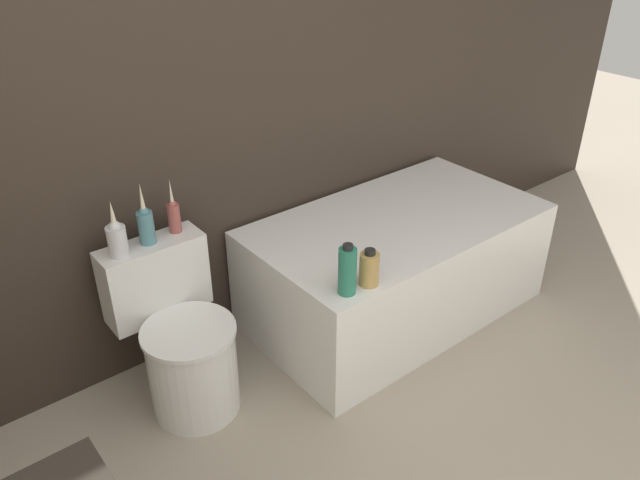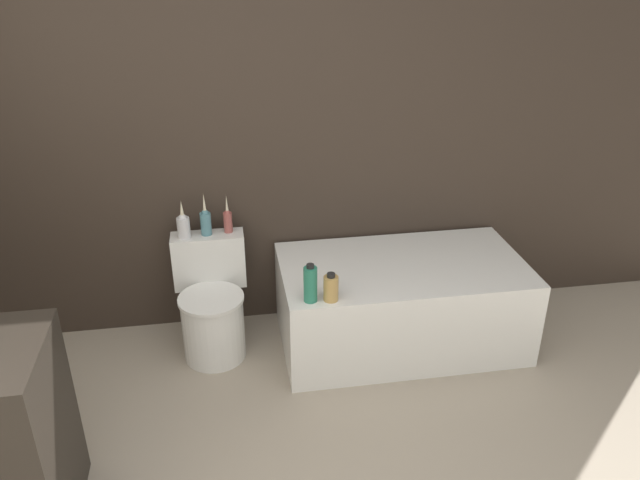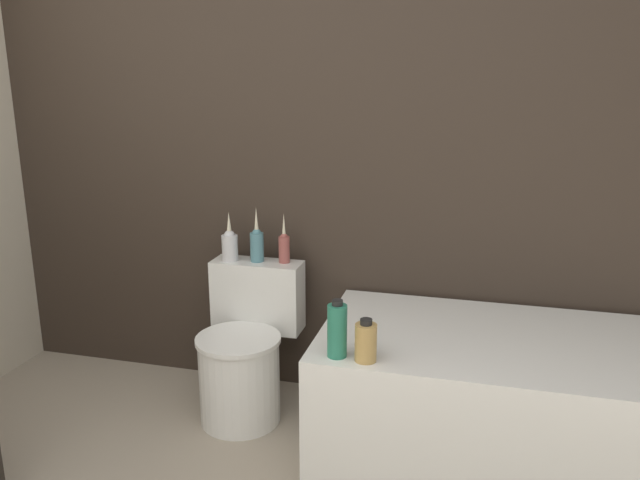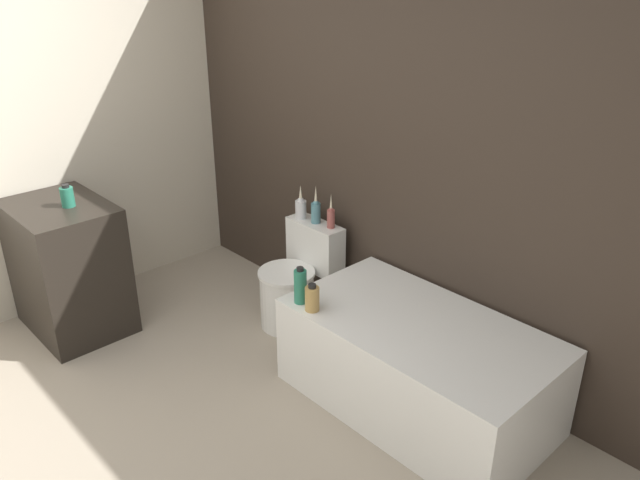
{
  "view_description": "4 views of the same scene",
  "coord_description": "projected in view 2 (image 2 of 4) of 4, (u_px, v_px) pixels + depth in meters",
  "views": [
    {
      "loc": [
        -1.1,
        -0.15,
        1.92
      ],
      "look_at": [
        0.17,
        1.43,
        0.75
      ],
      "focal_mm": 35.0,
      "sensor_mm": 36.0,
      "label": 1
    },
    {
      "loc": [
        -0.18,
        -1.41,
        2.25
      ],
      "look_at": [
        0.3,
        1.44,
        0.83
      ],
      "focal_mm": 35.0,
      "sensor_mm": 36.0,
      "label": 2
    },
    {
      "loc": [
        0.7,
        -0.68,
        1.52
      ],
      "look_at": [
        0.12,
        1.5,
        0.92
      ],
      "focal_mm": 35.0,
      "sensor_mm": 36.0,
      "label": 3
    },
    {
      "loc": [
        2.49,
        -0.63,
        2.29
      ],
      "look_at": [
        0.28,
        1.44,
        0.9
      ],
      "focal_mm": 35.0,
      "sensor_mm": 36.0,
      "label": 4
    }
  ],
  "objects": [
    {
      "name": "shampoo_bottle_tall",
      "position": [
        310.0,
        284.0,
        3.21
      ],
      "size": [
        0.07,
        0.07,
        0.22
      ],
      "color": "#267259",
      "rests_on": "bathtub"
    },
    {
      "name": "bathtub",
      "position": [
        401.0,
        302.0,
        3.74
      ],
      "size": [
        1.43,
        0.79,
        0.53
      ],
      "color": "white",
      "rests_on": "ground"
    },
    {
      "name": "vase_gold",
      "position": [
        183.0,
        225.0,
        3.58
      ],
      "size": [
        0.07,
        0.07,
        0.23
      ],
      "color": "silver",
      "rests_on": "toilet"
    },
    {
      "name": "toilet",
      "position": [
        212.0,
        306.0,
        3.65
      ],
      "size": [
        0.42,
        0.52,
        0.67
      ],
      "color": "white",
      "rests_on": "ground"
    },
    {
      "name": "vase_bronze",
      "position": [
        228.0,
        220.0,
        3.65
      ],
      "size": [
        0.05,
        0.05,
        0.23
      ],
      "color": "#994C47",
      "rests_on": "toilet"
    },
    {
      "name": "wall_back_tiled",
      "position": [
        250.0,
        120.0,
        3.56
      ],
      "size": [
        6.4,
        0.06,
        2.6
      ],
      "color": "#332821",
      "rests_on": "ground_plane"
    },
    {
      "name": "shampoo_bottle_short",
      "position": [
        331.0,
        288.0,
        3.23
      ],
      "size": [
        0.08,
        0.08,
        0.16
      ],
      "color": "tan",
      "rests_on": "bathtub"
    },
    {
      "name": "vase_silver",
      "position": [
        206.0,
        221.0,
        3.61
      ],
      "size": [
        0.06,
        0.06,
        0.26
      ],
      "color": "teal",
      "rests_on": "toilet"
    }
  ]
}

